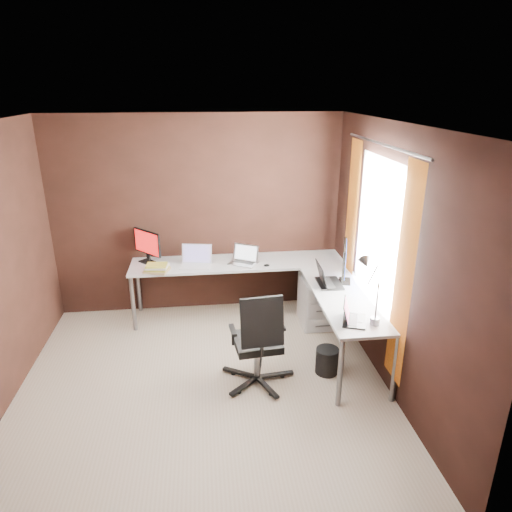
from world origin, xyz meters
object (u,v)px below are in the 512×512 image
at_px(wastebasket, 327,361).
at_px(drawer_pedestal, 318,301).
at_px(laptop_white, 196,261).
at_px(laptop_black_small, 351,317).
at_px(office_chair, 258,357).
at_px(desk_lamp, 369,281).
at_px(monitor_right, 344,261).
at_px(monitor_left, 147,245).
at_px(laptop_black_big, 326,280).
at_px(laptop_silver, 244,259).
at_px(book_stack, 157,268).

bearing_deg(wastebasket, drawer_pedestal, 81.27).
bearing_deg(wastebasket, laptop_white, 134.49).
xyz_separation_m(drawer_pedestal, laptop_white, (-1.47, 0.30, 0.48)).
relative_size(laptop_black_small, wastebasket, 1.28).
distance_m(drawer_pedestal, office_chair, 1.44).
bearing_deg(laptop_black_small, desk_lamp, -76.65).
relative_size(laptop_white, office_chair, 0.40).
distance_m(monitor_right, laptop_black_small, 0.94).
bearing_deg(monitor_right, monitor_left, 86.48).
bearing_deg(desk_lamp, laptop_black_big, 117.38).
xyz_separation_m(drawer_pedestal, desk_lamp, (0.10, -1.32, 0.83)).
height_order(drawer_pedestal, wastebasket, drawer_pedestal).
xyz_separation_m(monitor_right, laptop_white, (-1.63, 0.70, -0.20)).
relative_size(drawer_pedestal, monitor_left, 1.47).
bearing_deg(laptop_silver, monitor_left, -158.53).
relative_size(laptop_black_big, laptop_black_small, 1.06).
bearing_deg(laptop_black_small, wastebasket, 45.33).
bearing_deg(drawer_pedestal, wastebasket, -98.73).
bearing_deg(office_chair, laptop_black_big, 33.24).
relative_size(monitor_left, book_stack, 1.27).
bearing_deg(drawer_pedestal, laptop_black_small, -91.49).
relative_size(book_stack, wastebasket, 1.18).
distance_m(monitor_left, laptop_white, 0.64).
height_order(monitor_left, wastebasket, monitor_left).
xyz_separation_m(laptop_black_big, office_chair, (-0.85, -0.68, -0.49)).
bearing_deg(monitor_right, laptop_white, 84.73).
height_order(laptop_black_big, book_stack, laptop_black_big).
relative_size(laptop_white, desk_lamp, 0.63).
xyz_separation_m(drawer_pedestal, monitor_left, (-2.06, 0.47, 0.66)).
xyz_separation_m(desk_lamp, office_chair, (-0.99, 0.18, -0.84)).
distance_m(monitor_left, monitor_right, 2.39).
height_order(monitor_right, book_stack, monitor_right).
relative_size(laptop_white, laptop_black_big, 1.10).
height_order(laptop_white, wastebasket, laptop_white).
relative_size(book_stack, desk_lamp, 0.50).
height_order(monitor_left, laptop_silver, monitor_left).
height_order(drawer_pedestal, laptop_silver, laptop_silver).
relative_size(monitor_left, laptop_black_big, 1.11).
bearing_deg(book_stack, laptop_white, 17.42).
bearing_deg(laptop_black_small, laptop_silver, 47.62).
xyz_separation_m(laptop_silver, book_stack, (-1.05, -0.15, -0.01)).
relative_size(drawer_pedestal, book_stack, 1.86).
relative_size(monitor_right, laptop_silver, 1.29).
relative_size(drawer_pedestal, monitor_right, 1.16).
relative_size(drawer_pedestal, wastebasket, 2.20).
bearing_deg(laptop_silver, book_stack, -142.25).
xyz_separation_m(laptop_white, wastebasket, (1.31, -1.34, -0.65)).
bearing_deg(laptop_black_big, desk_lamp, -169.28).
xyz_separation_m(laptop_silver, office_chair, (-0.00, -1.43, -0.48)).
xyz_separation_m(monitor_left, laptop_white, (0.59, -0.17, -0.18)).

